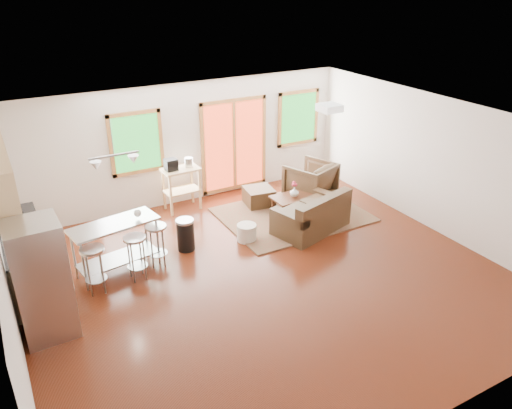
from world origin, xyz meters
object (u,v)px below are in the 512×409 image
loveseat (312,216)px  coffee_table (294,198)px  ottoman (259,197)px  rug (292,215)px  armchair (310,180)px  refrigerator (42,280)px  island (116,239)px  kitchen_cart (180,174)px

loveseat → coffee_table: 0.88m
coffee_table → ottoman: (-0.47, 0.67, -0.13)m
coffee_table → ottoman: size_ratio=1.62×
rug → armchair: size_ratio=3.05×
coffee_table → armchair: (0.67, 0.39, 0.15)m
rug → coffee_table: bearing=47.3°
armchair → refrigerator: (-5.77, -1.97, 0.39)m
ottoman → island: 3.59m
refrigerator → island: (1.26, 1.11, -0.24)m
ottoman → refrigerator: bearing=-154.0°
rug → armchair: armchair is taller
kitchen_cart → island: bearing=-135.9°
coffee_table → island: (-3.84, -0.47, 0.30)m
island → kitchen_cart: 2.55m
loveseat → armchair: armchair is taller
ottoman → island: size_ratio=0.39×
refrigerator → kitchen_cart: bearing=41.5°
armchair → refrigerator: size_ratio=0.55×
loveseat → island: bearing=158.3°
ottoman → kitchen_cart: 1.77m
refrigerator → kitchen_cart: refrigerator is taller
ottoman → loveseat: bearing=-78.1°
rug → kitchen_cart: size_ratio=2.47×
coffee_table → armchair: size_ratio=1.00×
coffee_table → ottoman: ottoman is taller
ottoman → refrigerator: 5.19m
rug → refrigerator: (-5.00, -1.47, 0.85)m
loveseat → island: island is taller
ottoman → coffee_table: bearing=-55.3°
ottoman → kitchen_cart: kitchen_cart is taller
rug → island: 3.80m
island → ottoman: bearing=18.7°
rug → refrigerator: 5.28m
loveseat → refrigerator: refrigerator is taller
loveseat → refrigerator: (-4.96, -0.71, 0.55)m
armchair → ottoman: size_ratio=1.62×
refrigerator → island: 1.70m
ottoman → island: (-3.37, -1.14, 0.43)m
coffee_table → rug: bearing=-132.7°
ottoman → kitchen_cart: size_ratio=0.50×
rug → armchair: bearing=32.7°
loveseat → coffee_table: loveseat is taller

